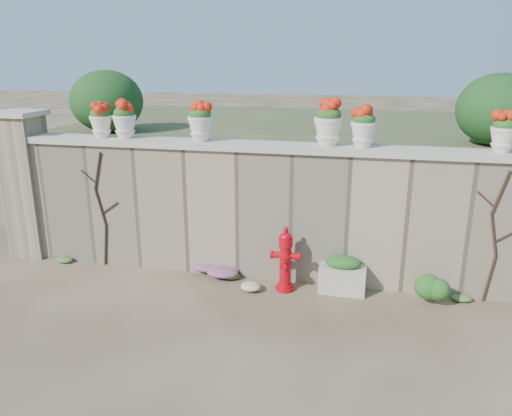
# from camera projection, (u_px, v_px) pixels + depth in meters

# --- Properties ---
(ground) EXTENTS (80.00, 80.00, 0.00)m
(ground) POSITION_uv_depth(u_px,v_px,m) (237.00, 332.00, 6.29)
(ground) COLOR #463623
(ground) RESTS_ON ground
(stone_wall) EXTENTS (8.00, 0.40, 2.00)m
(stone_wall) POSITION_uv_depth(u_px,v_px,m) (266.00, 214.00, 7.68)
(stone_wall) COLOR #988365
(stone_wall) RESTS_ON ground
(wall_cap) EXTENTS (8.10, 0.52, 0.10)m
(wall_cap) POSITION_uv_depth(u_px,v_px,m) (267.00, 147.00, 7.37)
(wall_cap) COLOR beige
(wall_cap) RESTS_ON stone_wall
(gate_pillar) EXTENTS (0.72, 0.72, 2.48)m
(gate_pillar) POSITION_uv_depth(u_px,v_px,m) (27.00, 184.00, 8.47)
(gate_pillar) COLOR #988365
(gate_pillar) RESTS_ON ground
(raised_fill) EXTENTS (9.00, 6.00, 2.00)m
(raised_fill) POSITION_uv_depth(u_px,v_px,m) (296.00, 170.00, 10.66)
(raised_fill) COLOR #384C23
(raised_fill) RESTS_ON ground
(back_shrub_left) EXTENTS (1.30, 1.30, 1.10)m
(back_shrub_left) POSITION_uv_depth(u_px,v_px,m) (107.00, 101.00, 9.01)
(back_shrub_left) COLOR #143814
(back_shrub_left) RESTS_ON raised_fill
(back_shrub_right) EXTENTS (1.30, 1.30, 1.10)m
(back_shrub_right) POSITION_uv_depth(u_px,v_px,m) (500.00, 110.00, 7.63)
(back_shrub_right) COLOR #143814
(back_shrub_right) RESTS_ON raised_fill
(vine_left) EXTENTS (0.60, 0.04, 1.91)m
(vine_left) POSITION_uv_depth(u_px,v_px,m) (101.00, 208.00, 8.04)
(vine_left) COLOR black
(vine_left) RESTS_ON ground
(vine_right) EXTENTS (0.60, 0.04, 1.91)m
(vine_right) POSITION_uv_depth(u_px,v_px,m) (495.00, 236.00, 6.80)
(vine_right) COLOR black
(vine_right) RESTS_ON ground
(fire_hydrant) EXTENTS (0.42, 0.30, 0.99)m
(fire_hydrant) POSITION_uv_depth(u_px,v_px,m) (285.00, 259.00, 7.28)
(fire_hydrant) COLOR #BB0711
(fire_hydrant) RESTS_ON ground
(planter_box) EXTENTS (0.68, 0.41, 0.56)m
(planter_box) POSITION_uv_depth(u_px,v_px,m) (343.00, 275.00, 7.32)
(planter_box) COLOR beige
(planter_box) RESTS_ON ground
(green_shrub) EXTENTS (0.61, 0.55, 0.58)m
(green_shrub) POSITION_uv_depth(u_px,v_px,m) (435.00, 287.00, 6.85)
(green_shrub) COLOR #1E5119
(green_shrub) RESTS_ON ground
(magenta_clump) EXTENTS (0.91, 0.61, 0.24)m
(magenta_clump) POSITION_uv_depth(u_px,v_px,m) (215.00, 269.00, 7.86)
(magenta_clump) COLOR #B323A2
(magenta_clump) RESTS_ON ground
(white_flowers) EXTENTS (0.48, 0.38, 0.17)m
(white_flowers) POSITION_uv_depth(u_px,v_px,m) (251.00, 286.00, 7.35)
(white_flowers) COLOR white
(white_flowers) RESTS_ON ground
(urn_pot_0) EXTENTS (0.35, 0.35, 0.54)m
(urn_pot_0) POSITION_uv_depth(u_px,v_px,m) (101.00, 120.00, 7.84)
(urn_pot_0) COLOR silver
(urn_pot_0) RESTS_ON wall_cap
(urn_pot_1) EXTENTS (0.37, 0.37, 0.57)m
(urn_pot_1) POSITION_uv_depth(u_px,v_px,m) (124.00, 120.00, 7.75)
(urn_pot_1) COLOR silver
(urn_pot_1) RESTS_ON wall_cap
(urn_pot_2) EXTENTS (0.38, 0.38, 0.59)m
(urn_pot_2) POSITION_uv_depth(u_px,v_px,m) (200.00, 121.00, 7.48)
(urn_pot_2) COLOR silver
(urn_pot_2) RESTS_ON wall_cap
(urn_pot_3) EXTENTS (0.41, 0.41, 0.65)m
(urn_pot_3) POSITION_uv_depth(u_px,v_px,m) (328.00, 123.00, 7.07)
(urn_pot_3) COLOR silver
(urn_pot_3) RESTS_ON wall_cap
(urn_pot_4) EXTENTS (0.36, 0.36, 0.57)m
(urn_pot_4) POSITION_uv_depth(u_px,v_px,m) (364.00, 127.00, 6.98)
(urn_pot_4) COLOR silver
(urn_pot_4) RESTS_ON wall_cap
(urn_pot_5) EXTENTS (0.34, 0.34, 0.54)m
(urn_pot_5) POSITION_uv_depth(u_px,v_px,m) (504.00, 132.00, 6.60)
(urn_pot_5) COLOR silver
(urn_pot_5) RESTS_ON wall_cap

